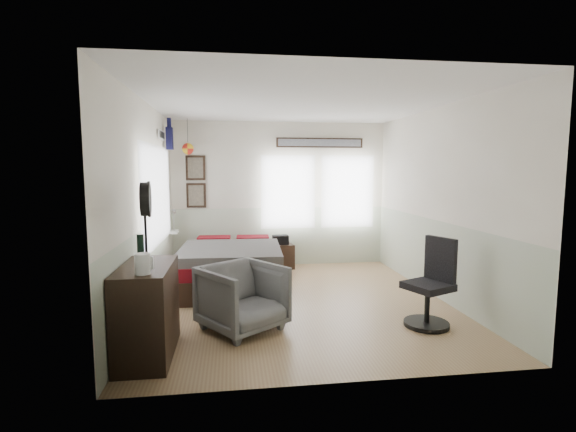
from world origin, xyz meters
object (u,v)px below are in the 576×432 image
object	(u,v)px
nightstand	(281,256)
task_chair	(431,290)
dresser	(147,311)
armchair	(243,298)
bed	(232,266)

from	to	relation	value
nightstand	task_chair	world-z (taller)	task_chair
task_chair	dresser	bearing A→B (deg)	163.57
dresser	nightstand	bearing A→B (deg)	63.48
dresser	armchair	distance (m)	1.08
bed	nightstand	size ratio (longest dim) A/B	4.69
nightstand	task_chair	xyz separation A→B (m)	(1.41, -3.05, 0.20)
dresser	nightstand	size ratio (longest dim) A/B	2.22
bed	dresser	size ratio (longest dim) A/B	2.11
armchair	task_chair	world-z (taller)	task_chair
armchair	nightstand	bearing A→B (deg)	38.74
dresser	task_chair	xyz separation A→B (m)	(3.13, 0.38, -0.03)
bed	task_chair	xyz separation A→B (m)	(2.31, -1.99, 0.10)
armchair	task_chair	xyz separation A→B (m)	(2.19, -0.15, 0.04)
armchair	nightstand	size ratio (longest dim) A/B	1.84
bed	nightstand	bearing A→B (deg)	52.53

